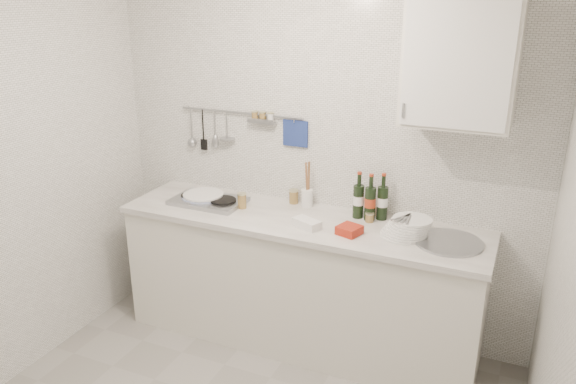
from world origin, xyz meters
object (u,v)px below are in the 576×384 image
Objects in this scene: wall_cabinet at (461,63)px; utensil_crock at (307,196)px; wine_bottles at (371,196)px; plate_stack_hob at (202,197)px; plate_stack_sink at (407,227)px.

utensil_crock is at bearing 173.73° from wall_cabinet.
utensil_crock is at bearing 174.53° from wine_bottles.
wall_cabinet is 2.26× the size of wine_bottles.
plate_stack_hob is 0.75m from utensil_crock.
wall_cabinet is 1.00m from wine_bottles.
wall_cabinet is at bearing -6.27° from utensil_crock.
plate_stack_sink is at bearing -152.19° from wall_cabinet.
wall_cabinet is 1.94m from plate_stack_hob.
plate_stack_sink is (1.46, 0.00, 0.03)m from plate_stack_hob.
wall_cabinet is 1.00m from plate_stack_sink.
wall_cabinet is 2.24× the size of plate_stack_hob.
plate_stack_sink is at bearing -30.33° from wine_bottles.
plate_stack_hob is 1.20m from wine_bottles.
wine_bottles is (-0.49, 0.06, -0.87)m from wall_cabinet.
wine_bottles is at bearing 8.05° from plate_stack_hob.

